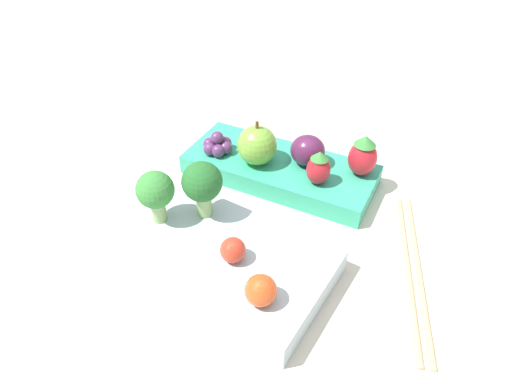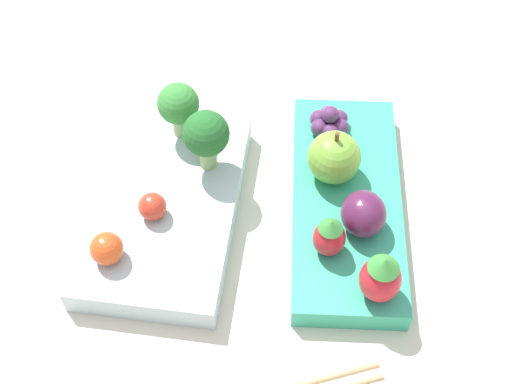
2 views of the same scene
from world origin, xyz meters
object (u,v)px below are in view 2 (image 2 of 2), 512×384
(broccoli_floret_0, at_px, (206,135))
(cherry_tomato_1, at_px, (152,206))
(broccoli_floret_1, at_px, (178,105))
(strawberry_0, at_px, (329,236))
(apple, at_px, (334,157))
(bento_box_savoury, at_px, (165,209))
(grape_cluster, at_px, (329,122))
(cherry_tomato_0, at_px, (107,249))
(bento_box_fruit, at_px, (346,207))
(strawberry_1, at_px, (381,277))
(plum, at_px, (363,214))

(broccoli_floret_0, height_order, cherry_tomato_1, broccoli_floret_0)
(broccoli_floret_1, xyz_separation_m, strawberry_0, (-0.13, -0.12, -0.02))
(broccoli_floret_0, xyz_separation_m, strawberry_0, (-0.09, -0.10, -0.02))
(broccoli_floret_0, xyz_separation_m, apple, (-0.01, -0.11, -0.02))
(bento_box_savoury, xyz_separation_m, grape_cluster, (0.08, -0.15, 0.02))
(broccoli_floret_1, height_order, cherry_tomato_1, broccoli_floret_1)
(cherry_tomato_0, distance_m, strawberry_0, 0.18)
(bento_box_fruit, height_order, cherry_tomato_0, cherry_tomato_0)
(apple, relative_size, strawberry_1, 1.09)
(plum, bearing_deg, broccoli_floret_1, 55.50)
(cherry_tomato_1, bearing_deg, strawberry_0, -104.26)
(broccoli_floret_0, relative_size, plum, 1.50)
(strawberry_0, bearing_deg, plum, -53.86)
(bento_box_savoury, relative_size, cherry_tomato_1, 9.32)
(bento_box_savoury, height_order, strawberry_1, strawberry_1)
(grape_cluster, bearing_deg, broccoli_floret_1, 91.14)
(broccoli_floret_1, xyz_separation_m, grape_cluster, (0.00, -0.13, -0.03))
(strawberry_1, bearing_deg, bento_box_fruit, 8.33)
(bento_box_savoury, xyz_separation_m, strawberry_1, (-0.09, -0.17, 0.03))
(strawberry_1, bearing_deg, broccoli_floret_0, 45.72)
(bento_box_fruit, bearing_deg, bento_box_savoury, 89.63)
(bento_box_savoury, relative_size, grape_cluster, 5.81)
(bento_box_savoury, relative_size, cherry_tomato_0, 8.15)
(bento_box_fruit, distance_m, broccoli_floret_1, 0.17)
(broccoli_floret_0, bearing_deg, cherry_tomato_1, 139.29)
(bento_box_savoury, relative_size, broccoli_floret_0, 3.62)
(strawberry_0, height_order, plum, strawberry_0)
(cherry_tomato_1, bearing_deg, broccoli_floret_0, -40.71)
(bento_box_fruit, xyz_separation_m, strawberry_0, (-0.05, 0.02, 0.03))
(plum, xyz_separation_m, grape_cluster, (0.11, 0.02, -0.01))
(apple, xyz_separation_m, strawberry_0, (-0.08, 0.01, -0.00))
(broccoli_floret_1, bearing_deg, strawberry_1, -136.62)
(broccoli_floret_1, distance_m, strawberry_1, 0.23)
(bento_box_savoury, xyz_separation_m, cherry_tomato_0, (-0.05, 0.04, 0.03))
(broccoli_floret_1, bearing_deg, strawberry_0, -135.89)
(bento_box_savoury, height_order, cherry_tomato_1, cherry_tomato_1)
(broccoli_floret_0, distance_m, broccoli_floret_1, 0.04)
(strawberry_0, distance_m, grape_cluster, 0.13)
(bento_box_fruit, bearing_deg, strawberry_1, -171.67)
(strawberry_0, bearing_deg, bento_box_savoury, 69.58)
(bento_box_fruit, distance_m, plum, 0.04)
(broccoli_floret_0, distance_m, grape_cluster, 0.12)
(grape_cluster, bearing_deg, strawberry_0, 174.62)
(broccoli_floret_0, distance_m, apple, 0.11)
(broccoli_floret_1, xyz_separation_m, cherry_tomato_1, (-0.09, 0.02, -0.02))
(broccoli_floret_1, distance_m, apple, 0.14)
(bento_box_fruit, height_order, grape_cluster, grape_cluster)
(cherry_tomato_1, relative_size, strawberry_1, 0.47)
(bento_box_savoury, relative_size, apple, 4.05)
(cherry_tomato_0, relative_size, strawberry_1, 0.54)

